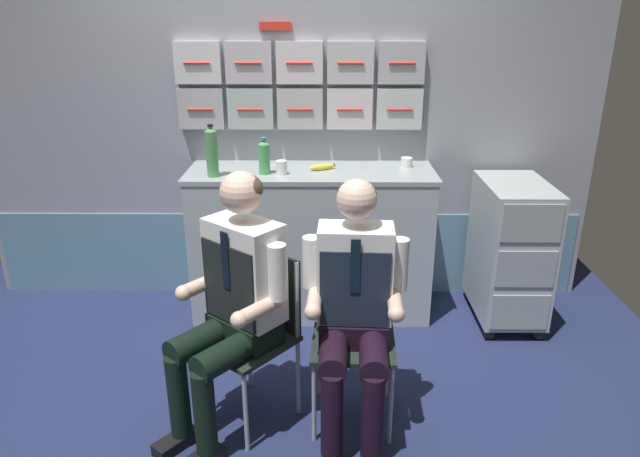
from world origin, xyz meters
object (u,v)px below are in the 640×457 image
at_px(service_trolley, 510,249).
at_px(snack_banana, 322,167).
at_px(folding_chair_left, 259,318).
at_px(crew_member_right, 354,303).
at_px(folding_chair_right, 354,317).
at_px(water_bottle_tall, 264,157).
at_px(coffee_cup_white, 406,162).
at_px(crew_member_left, 233,295).

xyz_separation_m(service_trolley, snack_banana, (-1.22, 0.14, 0.51)).
bearing_deg(folding_chair_left, crew_member_right, -17.94).
height_order(service_trolley, crew_member_right, crew_member_right).
relative_size(folding_chair_left, folding_chair_right, 1.00).
bearing_deg(snack_banana, crew_member_right, -82.93).
distance_m(folding_chair_right, snack_banana, 1.19).
bearing_deg(water_bottle_tall, snack_banana, 14.56).
relative_size(service_trolley, water_bottle_tall, 4.12).
distance_m(service_trolley, coffee_cup_white, 0.87).
relative_size(crew_member_left, crew_member_right, 1.03).
xyz_separation_m(service_trolley, water_bottle_tall, (-1.58, 0.05, 0.59)).
bearing_deg(folding_chair_right, water_bottle_tall, 118.00).
bearing_deg(crew_member_left, coffee_cup_white, 53.38).
relative_size(coffee_cup_white, snack_banana, 0.43).
xyz_separation_m(folding_chair_right, coffee_cup_white, (0.39, 1.16, 0.49)).
xyz_separation_m(service_trolley, crew_member_left, (-1.62, -1.07, 0.21)).
bearing_deg(crew_member_right, snack_banana, 97.07).
bearing_deg(snack_banana, folding_chair_right, -81.45).
height_order(crew_member_left, coffee_cup_white, crew_member_left).
bearing_deg(snack_banana, crew_member_left, -108.70).
distance_m(folding_chair_left, coffee_cup_white, 1.53).
distance_m(service_trolley, folding_chair_left, 1.79).
xyz_separation_m(folding_chair_left, crew_member_left, (-0.10, -0.12, 0.19)).
bearing_deg(folding_chair_left, water_bottle_tall, 93.03).
xyz_separation_m(folding_chair_right, water_bottle_tall, (-0.52, 0.98, 0.57)).
distance_m(crew_member_left, coffee_cup_white, 1.64).
relative_size(service_trolley, snack_banana, 5.47).
distance_m(folding_chair_left, water_bottle_tall, 1.15).
bearing_deg(coffee_cup_white, crew_member_left, -126.62).
bearing_deg(coffee_cup_white, folding_chair_left, -126.28).
relative_size(service_trolley, crew_member_left, 0.73).
relative_size(crew_member_right, snack_banana, 7.30).
xyz_separation_m(folding_chair_left, folding_chair_right, (0.47, 0.01, 0.00)).
relative_size(folding_chair_left, coffee_cup_white, 11.46).
xyz_separation_m(crew_member_left, coffee_cup_white, (0.96, 1.29, 0.31)).
xyz_separation_m(service_trolley, folding_chair_right, (-1.05, -0.93, 0.02)).
xyz_separation_m(water_bottle_tall, snack_banana, (0.36, 0.09, -0.09)).
distance_m(crew_member_left, crew_member_right, 0.56).
distance_m(folding_chair_left, folding_chair_right, 0.47).
bearing_deg(folding_chair_right, crew_member_left, -166.73).
relative_size(service_trolley, folding_chair_left, 1.11).
bearing_deg(folding_chair_left, coffee_cup_white, 53.72).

